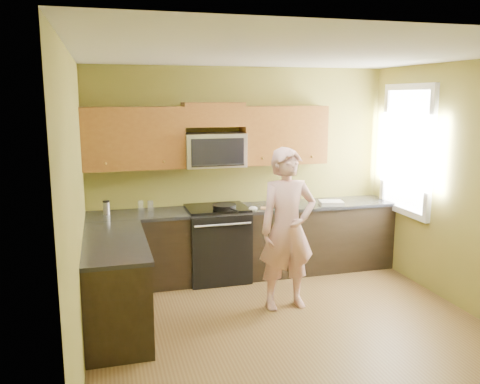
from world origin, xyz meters
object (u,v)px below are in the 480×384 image
object	(u,v)px
stove	(217,243)
frying_pan	(224,209)
microwave	(214,166)
travel_mug	(107,215)
butter_tub	(279,205)
woman	(287,229)

from	to	relation	value
stove	frying_pan	size ratio (longest dim) A/B	1.88
microwave	travel_mug	distance (m)	1.45
frying_pan	butter_tub	bearing A→B (deg)	-1.52
butter_tub	travel_mug	size ratio (longest dim) A/B	0.69
woman	travel_mug	bearing A→B (deg)	147.50
stove	travel_mug	size ratio (longest dim) A/B	5.48
frying_pan	woman	bearing A→B (deg)	-77.48
microwave	frying_pan	size ratio (longest dim) A/B	1.50
woman	frying_pan	xyz separation A→B (m)	(-0.49, 0.89, 0.06)
butter_tub	microwave	bearing A→B (deg)	174.16
stove	frying_pan	xyz separation A→B (m)	(0.06, -0.17, 0.47)
woman	travel_mug	distance (m)	2.21
woman	stove	bearing A→B (deg)	115.57
woman	microwave	bearing A→B (deg)	113.05
stove	microwave	bearing A→B (deg)	90.00
microwave	butter_tub	world-z (taller)	microwave
butter_tub	frying_pan	bearing A→B (deg)	-165.11
stove	butter_tub	bearing A→B (deg)	2.65
butter_tub	travel_mug	bearing A→B (deg)	179.31
microwave	travel_mug	size ratio (longest dim) A/B	4.38
woman	butter_tub	xyz separation A→B (m)	(0.29, 1.10, 0.03)
stove	woman	size ratio (longest dim) A/B	0.53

